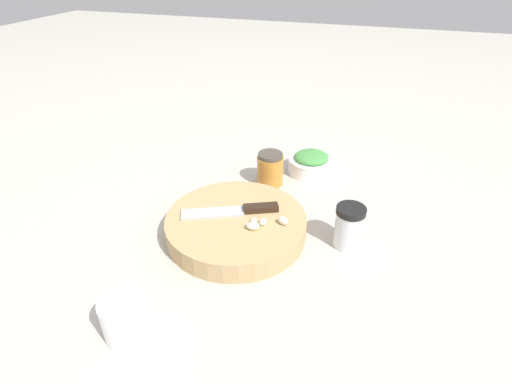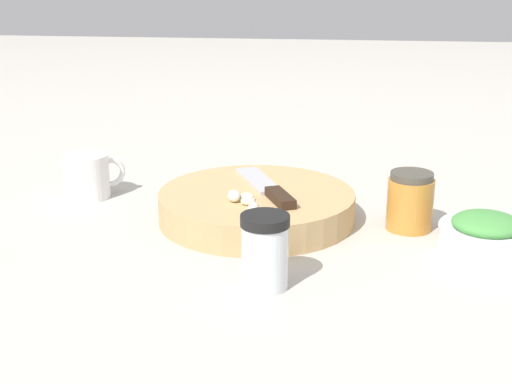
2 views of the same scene
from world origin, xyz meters
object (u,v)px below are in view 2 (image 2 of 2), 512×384
Objects in this scene: herb_bowl at (485,236)px; coffee_mug at (88,176)px; garlic_cloves at (244,201)px; spice_jar at (265,251)px; chef_knife at (268,188)px; honey_jar at (410,201)px; cutting_board at (257,206)px.

herb_bowl is 1.32× the size of coffee_mug.
garlic_cloves is 0.17m from spice_jar.
herb_bowl is at bearing -43.61° from chef_knife.
honey_jar is at bearing -28.75° from chef_knife.
coffee_mug reaches higher than cutting_board.
herb_bowl is 0.61m from coffee_mug.
spice_jar reaches higher than chef_knife.
spice_jar is (-0.04, 0.22, 0.02)m from cutting_board.
chef_knife reaches higher than cutting_board.
honey_jar is (-0.50, 0.08, 0.01)m from coffee_mug.
coffee_mug is 1.10× the size of honey_jar.
cutting_board is 2.38× the size of herb_bowl.
garlic_cloves is 0.89× the size of spice_jar.
spice_jar is at bearing 106.58° from garlic_cloves.
honey_jar reaches higher than garlic_cloves.
honey_jar is at bearing 177.89° from cutting_board.
spice_jar is at bearing -109.79° from chef_knife.
honey_jar is (-0.20, 0.01, -0.01)m from chef_knife.
garlic_cloves is (0.03, 0.07, 0.00)m from chef_knife.
herb_bowl reaches higher than cutting_board.
chef_knife is at bearing -162.12° from cutting_board.
cutting_board is 3.61× the size of garlic_cloves.
cutting_board is 3.43× the size of honey_jar.
coffee_mug is at bearing -26.46° from garlic_cloves.
garlic_cloves is at bearing -73.42° from spice_jar.
garlic_cloves is 0.32m from herb_bowl.
honey_jar reaches higher than coffee_mug.
cutting_board is at bearing 172.94° from chef_knife.
honey_jar is (-0.22, 0.01, 0.02)m from cutting_board.
herb_bowl is 0.12m from honey_jar.
garlic_cloves is at bearing -5.55° from herb_bowl.
garlic_cloves is 0.95× the size of honey_jar.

